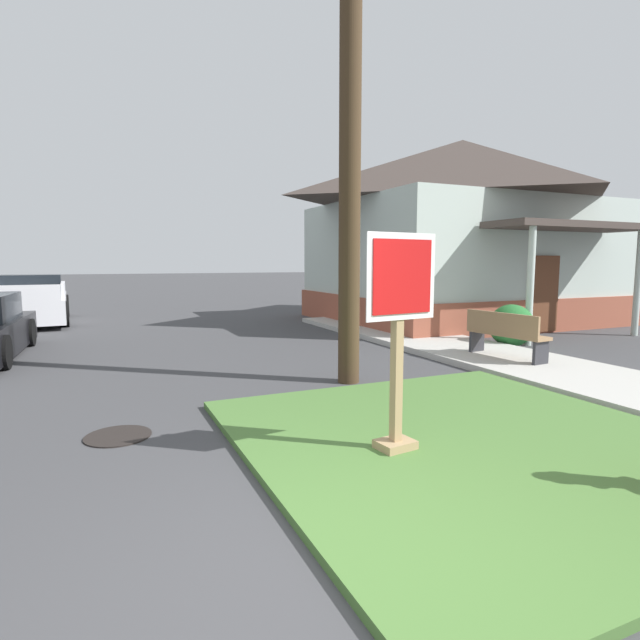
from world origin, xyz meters
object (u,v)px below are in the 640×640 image
(pickup_truck_white, at_px, (31,303))
(manhole_cover, at_px, (118,436))
(utility_pole, at_px, (350,79))
(stop_sign, at_px, (398,343))
(street_bench, at_px, (505,333))

(pickup_truck_white, bearing_deg, manhole_cover, -80.46)
(manhole_cover, bearing_deg, pickup_truck_white, 99.54)
(pickup_truck_white, distance_m, utility_pole, 12.83)
(stop_sign, bearing_deg, utility_pole, 71.51)
(manhole_cover, distance_m, pickup_truck_white, 12.28)
(pickup_truck_white, xyz_separation_m, street_bench, (8.76, -10.83, -0.03))
(stop_sign, xyz_separation_m, manhole_cover, (-2.47, 1.72, -1.12))
(stop_sign, xyz_separation_m, utility_pole, (0.97, 2.91, 3.46))
(stop_sign, height_order, pickup_truck_white, stop_sign)
(pickup_truck_white, bearing_deg, utility_pole, -63.35)
(street_bench, xyz_separation_m, utility_pole, (-3.29, -0.08, 3.99))
(stop_sign, distance_m, manhole_cover, 3.21)
(street_bench, relative_size, utility_pole, 0.19)
(manhole_cover, xyz_separation_m, street_bench, (6.73, 1.26, 0.58))
(utility_pole, bearing_deg, stop_sign, -108.49)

